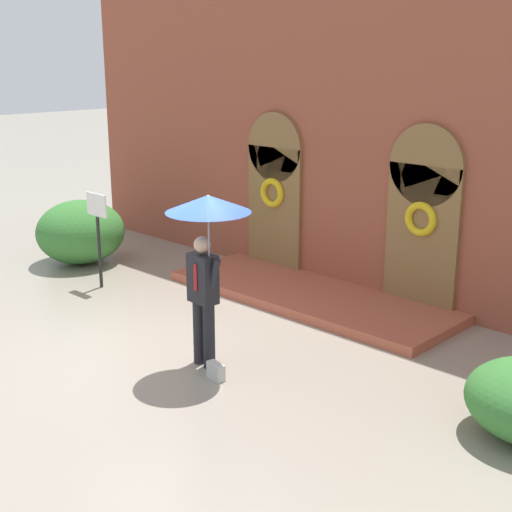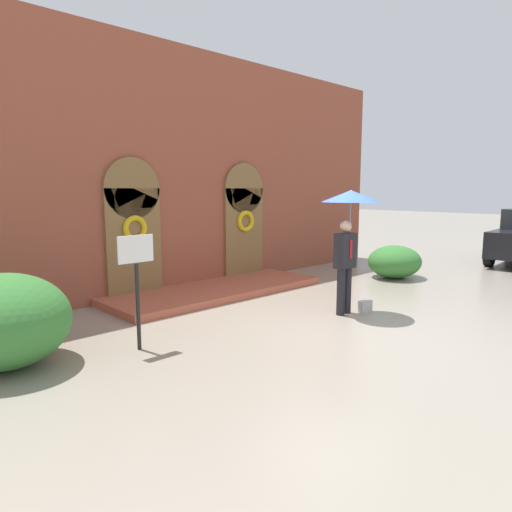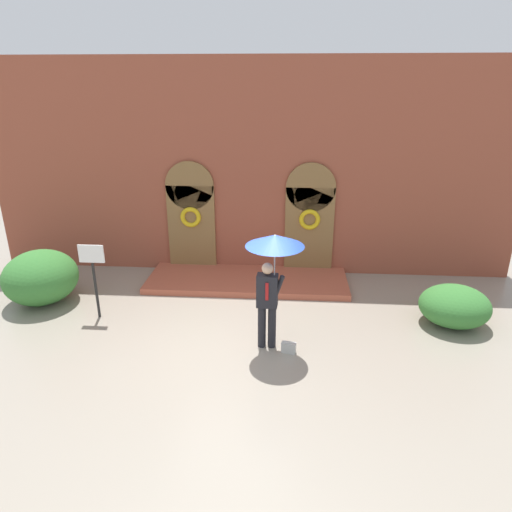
{
  "view_description": "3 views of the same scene",
  "coord_description": "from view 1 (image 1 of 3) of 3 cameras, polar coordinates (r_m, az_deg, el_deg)",
  "views": [
    {
      "loc": [
        7.35,
        -5.9,
        4.07
      ],
      "look_at": [
        0.32,
        1.41,
        1.19
      ],
      "focal_mm": 50.0,
      "sensor_mm": 36.0,
      "label": 1
    },
    {
      "loc": [
        -6.44,
        -4.95,
        2.38
      ],
      "look_at": [
        -0.06,
        1.72,
        1.02
      ],
      "focal_mm": 32.0,
      "sensor_mm": 36.0,
      "label": 2
    },
    {
      "loc": [
        1.03,
        -7.87,
        4.97
      ],
      "look_at": [
        0.35,
        1.44,
        1.4
      ],
      "focal_mm": 32.0,
      "sensor_mm": 36.0,
      "label": 3
    }
  ],
  "objects": [
    {
      "name": "shrub_left",
      "position": [
        14.71,
        -13.85,
        1.89
      ],
      "size": [
        1.69,
        1.77,
        1.27
      ],
      "primitive_type": "ellipsoid",
      "color": "#387A33",
      "rests_on": "ground"
    },
    {
      "name": "handbag",
      "position": [
        9.36,
        -3.23,
        -9.19
      ],
      "size": [
        0.3,
        0.17,
        0.22
      ],
      "primitive_type": "cube",
      "rotation": [
        0.0,
        0.0,
        -0.2
      ],
      "color": "#B7B7B2",
      "rests_on": "ground"
    },
    {
      "name": "building_facade",
      "position": [
        12.53,
        7.77,
        9.34
      ],
      "size": [
        14.0,
        2.3,
        5.6
      ],
      "color": "brown",
      "rests_on": "ground"
    },
    {
      "name": "sign_post",
      "position": [
        12.91,
        -12.54,
        2.47
      ],
      "size": [
        0.56,
        0.06,
        1.72
      ],
      "color": "black",
      "rests_on": "ground"
    },
    {
      "name": "person_with_umbrella",
      "position": [
        9.13,
        -3.95,
        2.15
      ],
      "size": [
        1.1,
        1.1,
        2.36
      ],
      "color": "black",
      "rests_on": "ground"
    },
    {
      "name": "ground_plane",
      "position": [
        10.27,
        -6.81,
        -7.61
      ],
      "size": [
        80.0,
        80.0,
        0.0
      ],
      "primitive_type": "plane",
      "color": "gray"
    }
  ]
}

